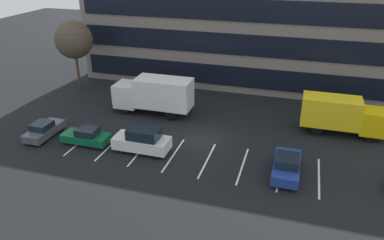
% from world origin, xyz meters
% --- Properties ---
extents(ground_plane, '(120.00, 120.00, 0.00)m').
position_xyz_m(ground_plane, '(0.00, 0.00, 0.00)').
color(ground_plane, black).
extents(office_building, '(36.47, 12.31, 14.40)m').
position_xyz_m(office_building, '(0.00, 17.95, 7.20)').
color(office_building, slate).
rests_on(office_building, ground_plane).
extents(lot_markings, '(19.74, 5.40, 0.01)m').
position_xyz_m(lot_markings, '(0.00, -3.25, 0.00)').
color(lot_markings, silver).
rests_on(lot_markings, ground_plane).
extents(box_truck_yellow_all, '(7.17, 2.37, 3.32)m').
position_xyz_m(box_truck_yellow_all, '(11.47, 4.63, 1.87)').
color(box_truck_yellow_all, yellow).
rests_on(box_truck_yellow_all, ground_plane).
extents(box_truck_white, '(7.93, 2.63, 3.68)m').
position_xyz_m(box_truck_white, '(-5.92, 4.03, 2.07)').
color(box_truck_white, white).
rests_on(box_truck_white, ground_plane).
extents(suv_white, '(4.57, 1.94, 2.07)m').
position_xyz_m(suv_white, '(-4.00, -3.37, 1.00)').
color(suv_white, white).
rests_on(suv_white, ground_plane).
extents(sedan_charcoal, '(1.67, 3.99, 1.43)m').
position_xyz_m(sedan_charcoal, '(-13.29, -3.53, 0.67)').
color(sedan_charcoal, '#474C51').
rests_on(sedan_charcoal, ground_plane).
extents(sedan_navy, '(1.88, 4.49, 1.61)m').
position_xyz_m(sedan_navy, '(7.44, -3.53, 0.76)').
color(sedan_navy, navy).
rests_on(sedan_navy, ground_plane).
extents(sedan_forest, '(4.05, 1.70, 1.45)m').
position_xyz_m(sedan_forest, '(-9.06, -3.55, 0.69)').
color(sedan_forest, '#0C5933').
rests_on(sedan_forest, ground_plane).
extents(bare_tree, '(4.20, 4.20, 7.87)m').
position_xyz_m(bare_tree, '(-17.00, 8.06, 5.75)').
color(bare_tree, '#473323').
rests_on(bare_tree, ground_plane).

